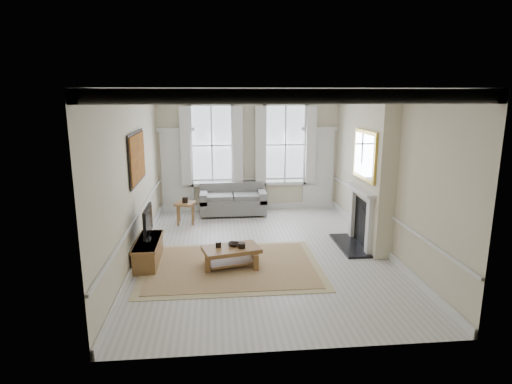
{
  "coord_description": "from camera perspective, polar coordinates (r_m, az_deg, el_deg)",
  "views": [
    {
      "loc": [
        -0.97,
        -8.59,
        3.33
      ],
      "look_at": [
        -0.1,
        0.39,
        1.25
      ],
      "focal_mm": 30.0,
      "sensor_mm": 36.0,
      "label": 1
    }
  ],
  "objects": [
    {
      "name": "rug",
      "position": [
        8.56,
        -3.28,
        -9.86
      ],
      "size": [
        3.5,
        2.6,
        0.02
      ],
      "primitive_type": "cube",
      "color": "#8E6B49",
      "rests_on": "floor"
    },
    {
      "name": "floor",
      "position": [
        9.27,
        0.85,
        -8.09
      ],
      "size": [
        7.2,
        7.2,
        0.0
      ],
      "primitive_type": "plane",
      "color": "#B7B5AD",
      "rests_on": "ground"
    },
    {
      "name": "ceramic_pot_b",
      "position": [
        8.36,
        -1.92,
        -7.14
      ],
      "size": [
        0.14,
        0.14,
        0.1
      ],
      "primitive_type": "cylinder",
      "color": "black",
      "rests_on": "coffee_table"
    },
    {
      "name": "door_left",
      "position": [
        12.39,
        -10.46,
        2.64
      ],
      "size": [
        0.9,
        0.08,
        2.3
      ],
      "primitive_type": "cube",
      "color": "silver",
      "rests_on": "floor"
    },
    {
      "name": "coffee_table",
      "position": [
        8.44,
        -3.31,
        -7.9
      ],
      "size": [
        1.2,
        0.87,
        0.41
      ],
      "rotation": [
        0.0,
        0.0,
        0.25
      ],
      "color": "brown",
      "rests_on": "rug"
    },
    {
      "name": "left_wall",
      "position": [
        8.9,
        -16.01,
        1.91
      ],
      "size": [
        0.0,
        7.2,
        7.2
      ],
      "primitive_type": "plane",
      "rotation": [
        1.57,
        0.0,
        1.57
      ],
      "color": "beige",
      "rests_on": "floor"
    },
    {
      "name": "mirror",
      "position": [
        9.44,
        14.26,
        4.78
      ],
      "size": [
        0.06,
        1.26,
        1.06
      ],
      "primitive_type": "cube",
      "color": "gold",
      "rests_on": "chimney_breast"
    },
    {
      "name": "chimney_breast",
      "position": [
        9.56,
        15.36,
        2.7
      ],
      "size": [
        0.35,
        1.7,
        3.38
      ],
      "primitive_type": "cube",
      "color": "beige",
      "rests_on": "floor"
    },
    {
      "name": "side_table",
      "position": [
        11.32,
        -9.39,
        -1.93
      ],
      "size": [
        0.57,
        0.57,
        0.56
      ],
      "rotation": [
        0.0,
        0.0,
        -0.3
      ],
      "color": "brown",
      "rests_on": "floor"
    },
    {
      "name": "window_right",
      "position": [
        12.39,
        3.91,
        6.33
      ],
      "size": [
        1.26,
        0.2,
        2.2
      ],
      "primitive_type": null,
      "color": "#B2BCC6",
      "rests_on": "back_wall"
    },
    {
      "name": "window_left",
      "position": [
        12.23,
        -5.91,
        6.2
      ],
      "size": [
        1.26,
        0.2,
        2.2
      ],
      "primitive_type": null,
      "color": "#B2BCC6",
      "rests_on": "back_wall"
    },
    {
      "name": "tv",
      "position": [
        8.72,
        -14.22,
        -3.82
      ],
      "size": [
        0.08,
        0.9,
        0.68
      ],
      "color": "black",
      "rests_on": "tv_stand"
    },
    {
      "name": "ceramic_pot_a",
      "position": [
        8.44,
        -5.04,
        -6.97
      ],
      "size": [
        0.11,
        0.11,
        0.11
      ],
      "primitive_type": "cylinder",
      "color": "black",
      "rests_on": "coffee_table"
    },
    {
      "name": "door_right",
      "position": [
        12.71,
        8.31,
        2.97
      ],
      "size": [
        0.9,
        0.08,
        2.3
      ],
      "primitive_type": "cube",
      "color": "silver",
      "rests_on": "floor"
    },
    {
      "name": "right_wall",
      "position": [
        9.45,
        16.78,
        2.48
      ],
      "size": [
        0.0,
        7.2,
        7.2
      ],
      "primitive_type": "plane",
      "rotation": [
        1.57,
        0.0,
        -1.57
      ],
      "color": "beige",
      "rests_on": "floor"
    },
    {
      "name": "hearth",
      "position": [
        9.85,
        12.45,
        -6.94
      ],
      "size": [
        0.55,
        1.5,
        0.05
      ],
      "primitive_type": "cube",
      "color": "black",
      "rests_on": "floor"
    },
    {
      "name": "back_wall",
      "position": [
        12.34,
        -0.98,
        5.39
      ],
      "size": [
        5.2,
        0.0,
        5.2
      ],
      "primitive_type": "plane",
      "rotation": [
        1.57,
        0.0,
        0.0
      ],
      "color": "beige",
      "rests_on": "floor"
    },
    {
      "name": "tv_stand",
      "position": [
        8.92,
        -14.14,
        -7.71
      ],
      "size": [
        0.43,
        1.33,
        0.47
      ],
      "primitive_type": "cube",
      "color": "brown",
      "rests_on": "floor"
    },
    {
      "name": "painting",
      "position": [
        9.12,
        -15.57,
        4.44
      ],
      "size": [
        0.05,
        1.66,
        1.06
      ],
      "primitive_type": "cube",
      "color": "#A7641C",
      "rests_on": "left_wall"
    },
    {
      "name": "ceiling",
      "position": [
        8.65,
        0.93,
        13.44
      ],
      "size": [
        7.2,
        7.2,
        0.0
      ],
      "primitive_type": "plane",
      "rotation": [
        3.14,
        0.0,
        0.0
      ],
      "color": "white",
      "rests_on": "back_wall"
    },
    {
      "name": "fireplace",
      "position": [
        9.7,
        13.77,
        -2.94
      ],
      "size": [
        0.21,
        1.45,
        1.33
      ],
      "color": "silver",
      "rests_on": "floor"
    },
    {
      "name": "sofa",
      "position": [
        12.08,
        -3.09,
        -1.27
      ],
      "size": [
        1.83,
        0.89,
        0.86
      ],
      "color": "slate",
      "rests_on": "floor"
    },
    {
      "name": "bowl",
      "position": [
        8.5,
        -3.0,
        -6.97
      ],
      "size": [
        0.29,
        0.29,
        0.06
      ],
      "primitive_type": "imported",
      "rotation": [
        0.0,
        0.0,
        -0.32
      ],
      "color": "black",
      "rests_on": "coffee_table"
    }
  ]
}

